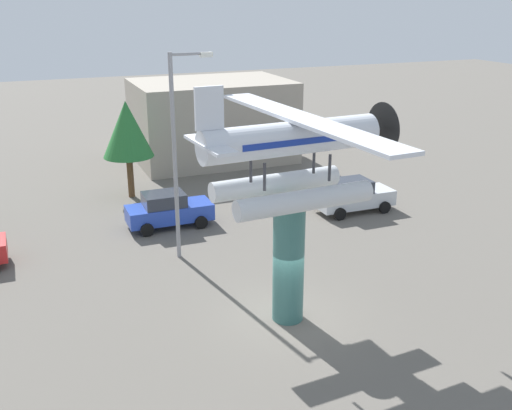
{
  "coord_description": "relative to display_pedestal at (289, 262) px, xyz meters",
  "views": [
    {
      "loc": [
        -8.12,
        -17.01,
        10.95
      ],
      "look_at": [
        0.0,
        3.0,
        3.32
      ],
      "focal_mm": 41.84,
      "sensor_mm": 36.0,
      "label": 1
    }
  ],
  "objects": [
    {
      "name": "display_pedestal",
      "position": [
        0.0,
        0.0,
        0.0
      ],
      "size": [
        1.1,
        1.1,
        4.43
      ],
      "primitive_type": "cylinder",
      "color": "#386B66",
      "rests_on": "ground"
    },
    {
      "name": "storefront_building",
      "position": [
        4.42,
        22.0,
        0.52
      ],
      "size": [
        10.44,
        7.15,
        5.46
      ],
      "primitive_type": "cube",
      "color": "#9E9384",
      "rests_on": "ground"
    },
    {
      "name": "floatplane_monument",
      "position": [
        0.13,
        0.01,
        3.89
      ],
      "size": [
        6.97,
        10.45,
        4.0
      ],
      "rotation": [
        0.0,
        0.0,
        0.07
      ],
      "color": "silver",
      "rests_on": "display_pedestal"
    },
    {
      "name": "car_mid_blue",
      "position": [
        -1.7,
        10.41,
        -1.33
      ],
      "size": [
        4.2,
        2.02,
        1.76
      ],
      "color": "#2847B7",
      "rests_on": "ground"
    },
    {
      "name": "streetlight_primary",
      "position": [
        -2.01,
        6.65,
        2.85
      ],
      "size": [
        1.84,
        0.28,
        8.82
      ],
      "color": "gray",
      "rests_on": "ground"
    },
    {
      "name": "tree_east",
      "position": [
        -2.53,
        15.76,
        1.7
      ],
      "size": [
        2.81,
        2.81,
        5.51
      ],
      "color": "brown",
      "rests_on": "ground"
    },
    {
      "name": "ground_plane",
      "position": [
        0.0,
        0.0,
        -2.21
      ],
      "size": [
        140.0,
        140.0,
        0.0
      ],
      "primitive_type": "plane",
      "color": "#605B54"
    },
    {
      "name": "car_far_silver",
      "position": [
        7.97,
        8.87,
        -1.33
      ],
      "size": [
        4.2,
        2.02,
        1.76
      ],
      "color": "silver",
      "rests_on": "ground"
    }
  ]
}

